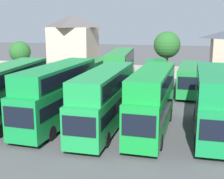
{
  "coord_description": "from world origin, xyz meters",
  "views": [
    {
      "loc": [
        6.48,
        -24.13,
        8.7
      ],
      "look_at": [
        0.0,
        3.0,
        2.57
      ],
      "focal_mm": 51.2,
      "sensor_mm": 36.0,
      "label": 1
    }
  ],
  "objects_px": {
    "bus_3": "(104,97)",
    "tree_left_of_lot": "(167,45)",
    "tree_right_of_lot": "(20,52)",
    "bus_2": "(58,91)",
    "bus_6": "(91,73)",
    "bus_9": "(190,78)",
    "house_terrace_left": "(74,41)",
    "bus_8": "(154,76)",
    "bus_4": "(152,98)",
    "bus_5": "(213,99)",
    "bus_1": "(8,90)",
    "bus_7": "(120,69)"
  },
  "relations": [
    {
      "from": "bus_3",
      "to": "tree_left_of_lot",
      "type": "relative_size",
      "value": 1.69
    },
    {
      "from": "bus_5",
      "to": "bus_9",
      "type": "height_order",
      "value": "bus_5"
    },
    {
      "from": "bus_9",
      "to": "house_terrace_left",
      "type": "distance_m",
      "value": 26.49
    },
    {
      "from": "bus_1",
      "to": "bus_4",
      "type": "relative_size",
      "value": 1.11
    },
    {
      "from": "house_terrace_left",
      "to": "bus_8",
      "type": "bearing_deg",
      "value": -44.86
    },
    {
      "from": "bus_6",
      "to": "bus_9",
      "type": "distance_m",
      "value": 12.37
    },
    {
      "from": "bus_5",
      "to": "bus_1",
      "type": "bearing_deg",
      "value": -87.05
    },
    {
      "from": "bus_9",
      "to": "house_terrace_left",
      "type": "relative_size",
      "value": 1.07
    },
    {
      "from": "tree_left_of_lot",
      "to": "bus_2",
      "type": "bearing_deg",
      "value": -104.95
    },
    {
      "from": "bus_1",
      "to": "bus_4",
      "type": "height_order",
      "value": "bus_4"
    },
    {
      "from": "bus_3",
      "to": "tree_left_of_lot",
      "type": "bearing_deg",
      "value": 174.44
    },
    {
      "from": "bus_2",
      "to": "house_terrace_left",
      "type": "distance_m",
      "value": 32.45
    },
    {
      "from": "bus_4",
      "to": "bus_8",
      "type": "xyz_separation_m",
      "value": [
        -1.36,
        14.75,
        -0.82
      ]
    },
    {
      "from": "bus_1",
      "to": "bus_5",
      "type": "xyz_separation_m",
      "value": [
        16.88,
        0.72,
        0.01
      ]
    },
    {
      "from": "bus_7",
      "to": "bus_1",
      "type": "bearing_deg",
      "value": -29.53
    },
    {
      "from": "bus_3",
      "to": "bus_5",
      "type": "bearing_deg",
      "value": 95.64
    },
    {
      "from": "tree_right_of_lot",
      "to": "bus_2",
      "type": "bearing_deg",
      "value": -54.3
    },
    {
      "from": "bus_5",
      "to": "tree_right_of_lot",
      "type": "bearing_deg",
      "value": -126.48
    },
    {
      "from": "bus_2",
      "to": "bus_9",
      "type": "height_order",
      "value": "bus_2"
    },
    {
      "from": "tree_left_of_lot",
      "to": "bus_7",
      "type": "bearing_deg",
      "value": -110.63
    },
    {
      "from": "bus_9",
      "to": "tree_left_of_lot",
      "type": "height_order",
      "value": "tree_left_of_lot"
    },
    {
      "from": "bus_1",
      "to": "house_terrace_left",
      "type": "bearing_deg",
      "value": -173.43
    },
    {
      "from": "bus_4",
      "to": "tree_right_of_lot",
      "type": "height_order",
      "value": "tree_right_of_lot"
    },
    {
      "from": "bus_8",
      "to": "bus_9",
      "type": "distance_m",
      "value": 4.22
    },
    {
      "from": "bus_8",
      "to": "house_terrace_left",
      "type": "relative_size",
      "value": 1.23
    },
    {
      "from": "bus_8",
      "to": "bus_6",
      "type": "bearing_deg",
      "value": -92.23
    },
    {
      "from": "bus_2",
      "to": "tree_right_of_lot",
      "type": "xyz_separation_m",
      "value": [
        -15.3,
        21.3,
        0.87
      ]
    },
    {
      "from": "bus_3",
      "to": "bus_5",
      "type": "height_order",
      "value": "bus_5"
    },
    {
      "from": "bus_2",
      "to": "bus_3",
      "type": "relative_size",
      "value": 1.0
    },
    {
      "from": "bus_5",
      "to": "bus_7",
      "type": "bearing_deg",
      "value": -142.99
    },
    {
      "from": "bus_2",
      "to": "tree_left_of_lot",
      "type": "bearing_deg",
      "value": 168.5
    },
    {
      "from": "tree_left_of_lot",
      "to": "bus_5",
      "type": "bearing_deg",
      "value": -78.64
    },
    {
      "from": "bus_5",
      "to": "tree_right_of_lot",
      "type": "xyz_separation_m",
      "value": [
        -27.76,
        20.92,
        0.92
      ]
    },
    {
      "from": "bus_8",
      "to": "tree_right_of_lot",
      "type": "relative_size",
      "value": 2.19
    },
    {
      "from": "bus_5",
      "to": "bus_8",
      "type": "height_order",
      "value": "bus_5"
    },
    {
      "from": "bus_4",
      "to": "tree_left_of_lot",
      "type": "height_order",
      "value": "tree_left_of_lot"
    },
    {
      "from": "house_terrace_left",
      "to": "tree_right_of_lot",
      "type": "xyz_separation_m",
      "value": [
        -5.46,
        -9.56,
        -1.21
      ]
    },
    {
      "from": "bus_6",
      "to": "house_terrace_left",
      "type": "distance_m",
      "value": 18.58
    },
    {
      "from": "bus_8",
      "to": "tree_left_of_lot",
      "type": "relative_size",
      "value": 1.71
    },
    {
      "from": "bus_6",
      "to": "tree_left_of_lot",
      "type": "distance_m",
      "value": 15.39
    },
    {
      "from": "bus_8",
      "to": "house_terrace_left",
      "type": "height_order",
      "value": "house_terrace_left"
    },
    {
      "from": "bus_4",
      "to": "bus_6",
      "type": "xyz_separation_m",
      "value": [
        -9.51,
        14.67,
        -0.79
      ]
    },
    {
      "from": "tree_right_of_lot",
      "to": "bus_5",
      "type": "bearing_deg",
      "value": -37.0
    },
    {
      "from": "bus_5",
      "to": "bus_6",
      "type": "xyz_separation_m",
      "value": [
        -14.06,
        14.08,
        -0.79
      ]
    },
    {
      "from": "bus_6",
      "to": "tree_left_of_lot",
      "type": "xyz_separation_m",
      "value": [
        8.75,
        12.34,
        2.8
      ]
    },
    {
      "from": "bus_4",
      "to": "bus_1",
      "type": "bearing_deg",
      "value": -87.34
    },
    {
      "from": "bus_1",
      "to": "bus_2",
      "type": "relative_size",
      "value": 1.02
    },
    {
      "from": "house_terrace_left",
      "to": "bus_1",
      "type": "bearing_deg",
      "value": -80.13
    },
    {
      "from": "bus_7",
      "to": "tree_left_of_lot",
      "type": "height_order",
      "value": "tree_left_of_lot"
    },
    {
      "from": "house_terrace_left",
      "to": "bus_3",
      "type": "bearing_deg",
      "value": -65.87
    }
  ]
}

